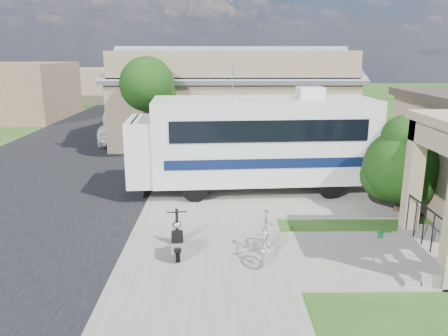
{
  "coord_description": "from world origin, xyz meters",
  "views": [
    {
      "loc": [
        -0.63,
        -10.39,
        4.72
      ],
      "look_at": [
        -0.5,
        2.5,
        1.3
      ],
      "focal_mm": 35.0,
      "sensor_mm": 36.0,
      "label": 1
    }
  ],
  "objects_px": {
    "motorhome": "(254,140)",
    "bicycle": "(265,238)",
    "garden_hose": "(386,238)",
    "shrub": "(402,163)",
    "van": "(132,109)",
    "pickup_truck": "(127,127)",
    "scooter": "(177,240)"
  },
  "relations": [
    {
      "from": "shrub",
      "to": "van",
      "type": "relative_size",
      "value": 0.48
    },
    {
      "from": "shrub",
      "to": "garden_hose",
      "type": "relative_size",
      "value": 7.39
    },
    {
      "from": "scooter",
      "to": "pickup_truck",
      "type": "height_order",
      "value": "pickup_truck"
    },
    {
      "from": "scooter",
      "to": "garden_hose",
      "type": "distance_m",
      "value": 5.38
    },
    {
      "from": "shrub",
      "to": "garden_hose",
      "type": "bearing_deg",
      "value": -118.28
    },
    {
      "from": "pickup_truck",
      "to": "garden_hose",
      "type": "height_order",
      "value": "pickup_truck"
    },
    {
      "from": "motorhome",
      "to": "shrub",
      "type": "xyz_separation_m",
      "value": [
        4.28,
        -2.17,
        -0.29
      ]
    },
    {
      "from": "motorhome",
      "to": "garden_hose",
      "type": "bearing_deg",
      "value": -58.19
    },
    {
      "from": "pickup_truck",
      "to": "scooter",
      "type": "bearing_deg",
      "value": 101.16
    },
    {
      "from": "motorhome",
      "to": "scooter",
      "type": "relative_size",
      "value": 5.98
    },
    {
      "from": "pickup_truck",
      "to": "van",
      "type": "relative_size",
      "value": 0.86
    },
    {
      "from": "shrub",
      "to": "garden_hose",
      "type": "xyz_separation_m",
      "value": [
        -1.16,
        -2.17,
        -1.43
      ]
    },
    {
      "from": "bicycle",
      "to": "garden_hose",
      "type": "distance_m",
      "value": 3.39
    },
    {
      "from": "motorhome",
      "to": "shrub",
      "type": "height_order",
      "value": "motorhome"
    },
    {
      "from": "motorhome",
      "to": "pickup_truck",
      "type": "distance_m",
      "value": 11.05
    },
    {
      "from": "bicycle",
      "to": "van",
      "type": "bearing_deg",
      "value": 118.43
    },
    {
      "from": "van",
      "to": "garden_hose",
      "type": "xyz_separation_m",
      "value": [
        10.38,
        -20.04,
        -0.82
      ]
    },
    {
      "from": "pickup_truck",
      "to": "van",
      "type": "xyz_separation_m",
      "value": [
        -1.02,
        6.64,
        0.16
      ]
    },
    {
      "from": "scooter",
      "to": "van",
      "type": "height_order",
      "value": "van"
    },
    {
      "from": "bicycle",
      "to": "garden_hose",
      "type": "height_order",
      "value": "bicycle"
    },
    {
      "from": "shrub",
      "to": "scooter",
      "type": "height_order",
      "value": "shrub"
    },
    {
      "from": "garden_hose",
      "to": "bicycle",
      "type": "bearing_deg",
      "value": -163.99
    },
    {
      "from": "motorhome",
      "to": "garden_hose",
      "type": "xyz_separation_m",
      "value": [
        3.12,
        -4.34,
        -1.73
      ]
    },
    {
      "from": "bicycle",
      "to": "van",
      "type": "relative_size",
      "value": 0.27
    },
    {
      "from": "garden_hose",
      "to": "van",
      "type": "bearing_deg",
      "value": 117.39
    },
    {
      "from": "shrub",
      "to": "garden_hose",
      "type": "height_order",
      "value": "shrub"
    },
    {
      "from": "motorhome",
      "to": "bicycle",
      "type": "distance_m",
      "value": 5.43
    },
    {
      "from": "garden_hose",
      "to": "pickup_truck",
      "type": "bearing_deg",
      "value": 124.96
    },
    {
      "from": "motorhome",
      "to": "scooter",
      "type": "distance_m",
      "value": 5.77
    },
    {
      "from": "shrub",
      "to": "van",
      "type": "distance_m",
      "value": 21.29
    },
    {
      "from": "bicycle",
      "to": "pickup_truck",
      "type": "relative_size",
      "value": 0.32
    },
    {
      "from": "shrub",
      "to": "van",
      "type": "xyz_separation_m",
      "value": [
        -11.55,
        17.87,
        -0.62
      ]
    }
  ]
}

